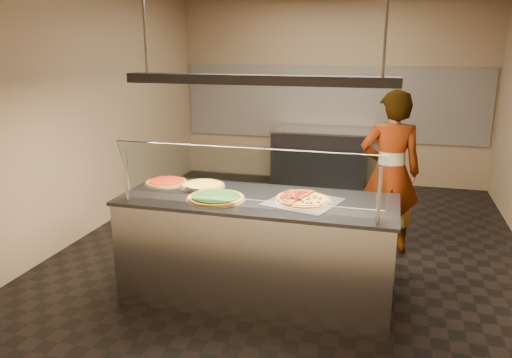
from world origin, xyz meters
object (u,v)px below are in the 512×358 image
(sneeze_guard, at_px, (246,175))
(pizza_spinach, at_px, (216,198))
(serving_counter, at_px, (257,247))
(perforated_tray, at_px, (303,201))
(half_pizza_sausage, at_px, (316,200))
(prep_table, at_px, (320,158))
(pizza_tomato, at_px, (167,182))
(pizza_spatula, at_px, (188,186))
(half_pizza_pepperoni, at_px, (291,197))
(worker, at_px, (390,173))
(heat_lamp_housing, at_px, (258,80))
(pizza_cheese, at_px, (203,185))

(sneeze_guard, distance_m, pizza_spinach, 0.48)
(serving_counter, relative_size, pizza_spinach, 4.66)
(serving_counter, bearing_deg, perforated_tray, -0.89)
(half_pizza_sausage, distance_m, prep_table, 3.80)
(sneeze_guard, distance_m, pizza_tomato, 1.17)
(pizza_spinach, bearing_deg, perforated_tray, 9.98)
(pizza_spatula, relative_size, prep_table, 0.15)
(sneeze_guard, xyz_separation_m, pizza_spinach, (-0.34, 0.21, -0.28))
(half_pizza_pepperoni, bearing_deg, serving_counter, 178.86)
(worker, bearing_deg, heat_lamp_housing, 42.82)
(pizza_cheese, xyz_separation_m, prep_table, (0.62, 3.51, -0.48))
(pizza_spatula, xyz_separation_m, heat_lamp_housing, (0.69, -0.09, 0.99))
(pizza_cheese, bearing_deg, half_pizza_pepperoni, -13.93)
(half_pizza_pepperoni, distance_m, heat_lamp_housing, 1.03)
(heat_lamp_housing, bearing_deg, pizza_spatula, 172.52)
(half_pizza_pepperoni, relative_size, pizza_cheese, 1.17)
(pizza_cheese, relative_size, heat_lamp_housing, 0.19)
(sneeze_guard, bearing_deg, half_pizza_sausage, 32.85)
(half_pizza_sausage, bearing_deg, half_pizza_pepperoni, 179.19)
(sneeze_guard, relative_size, heat_lamp_housing, 0.95)
(serving_counter, bearing_deg, prep_table, 89.59)
(sneeze_guard, relative_size, pizza_cheese, 5.07)
(serving_counter, distance_m, pizza_tomato, 1.11)
(pizza_spatula, bearing_deg, worker, 35.39)
(half_pizza_pepperoni, bearing_deg, pizza_tomato, 169.44)
(sneeze_guard, bearing_deg, pizza_tomato, 149.49)
(pizza_spatula, distance_m, worker, 2.21)
(serving_counter, bearing_deg, half_pizza_pepperoni, -1.14)
(perforated_tray, height_order, worker, worker)
(pizza_spinach, height_order, heat_lamp_housing, heat_lamp_housing)
(serving_counter, height_order, half_pizza_pepperoni, half_pizza_pepperoni)
(worker, distance_m, heat_lamp_housing, 2.06)
(pizza_cheese, relative_size, pizza_tomato, 1.03)
(pizza_tomato, relative_size, worker, 0.23)
(perforated_tray, relative_size, half_pizza_pepperoni, 1.37)
(pizza_cheese, xyz_separation_m, worker, (1.70, 1.16, -0.05))
(pizza_spinach, height_order, prep_table, pizza_spinach)
(pizza_tomato, height_order, heat_lamp_housing, heat_lamp_housing)
(half_pizza_sausage, bearing_deg, serving_counter, 179.00)
(heat_lamp_housing, bearing_deg, pizza_tomato, 166.64)
(half_pizza_pepperoni, xyz_separation_m, heat_lamp_housing, (-0.30, 0.01, 0.99))
(serving_counter, xyz_separation_m, sneeze_guard, (0.00, -0.34, 0.76))
(pizza_spatula, xyz_separation_m, worker, (1.80, 1.28, -0.07))
(half_pizza_pepperoni, height_order, worker, worker)
(pizza_cheese, bearing_deg, sneeze_guard, -43.32)
(sneeze_guard, height_order, perforated_tray, sneeze_guard)
(pizza_spinach, distance_m, prep_table, 3.91)
(serving_counter, height_order, pizza_cheese, pizza_cheese)
(half_pizza_pepperoni, relative_size, pizza_spatula, 2.21)
(half_pizza_sausage, relative_size, pizza_tomato, 1.21)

